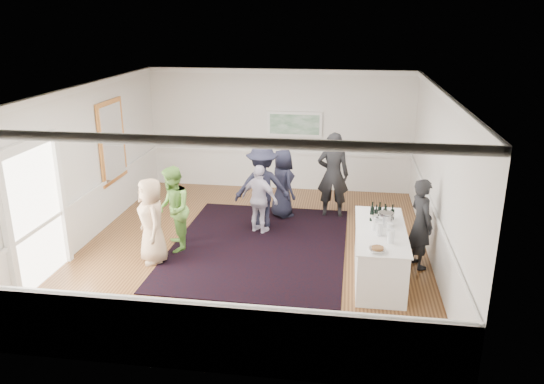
# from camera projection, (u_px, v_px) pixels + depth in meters

# --- Properties ---
(floor) EXTENTS (8.00, 8.00, 0.00)m
(floor) POSITION_uv_depth(u_px,v_px,m) (254.00, 247.00, 10.80)
(floor) COLOR brown
(floor) RESTS_ON ground
(ceiling) EXTENTS (7.00, 8.00, 0.02)m
(ceiling) POSITION_uv_depth(u_px,v_px,m) (252.00, 89.00, 9.78)
(ceiling) COLOR white
(ceiling) RESTS_ON wall_back
(wall_left) EXTENTS (0.02, 8.00, 3.20)m
(wall_left) POSITION_uv_depth(u_px,v_px,m) (84.00, 165.00, 10.77)
(wall_left) COLOR white
(wall_left) RESTS_ON floor
(wall_right) EXTENTS (0.02, 8.00, 3.20)m
(wall_right) POSITION_uv_depth(u_px,v_px,m) (439.00, 180.00, 9.82)
(wall_right) COLOR white
(wall_right) RESTS_ON floor
(wall_back) EXTENTS (7.00, 0.02, 3.20)m
(wall_back) POSITION_uv_depth(u_px,v_px,m) (280.00, 130.00, 14.05)
(wall_back) COLOR white
(wall_back) RESTS_ON floor
(wall_front) EXTENTS (7.00, 0.02, 3.20)m
(wall_front) POSITION_uv_depth(u_px,v_px,m) (196.00, 263.00, 6.54)
(wall_front) COLOR white
(wall_front) RESTS_ON floor
(wainscoting) EXTENTS (7.00, 8.00, 1.00)m
(wainscoting) POSITION_uv_depth(u_px,v_px,m) (254.00, 225.00, 10.64)
(wainscoting) COLOR white
(wainscoting) RESTS_ON floor
(mirror) EXTENTS (0.05, 1.25, 1.85)m
(mirror) POSITION_uv_depth(u_px,v_px,m) (112.00, 141.00, 11.92)
(mirror) COLOR #EA9444
(mirror) RESTS_ON wall_left
(doorway) EXTENTS (0.10, 1.78, 2.56)m
(doorway) POSITION_uv_depth(u_px,v_px,m) (35.00, 206.00, 9.03)
(doorway) COLOR white
(doorway) RESTS_ON wall_left
(landscape_painting) EXTENTS (1.44, 0.06, 0.66)m
(landscape_painting) POSITION_uv_depth(u_px,v_px,m) (295.00, 124.00, 13.88)
(landscape_painting) COLOR white
(landscape_painting) RESTS_ON wall_back
(area_rug) EXTENTS (3.55, 4.63, 0.02)m
(area_rug) POSITION_uv_depth(u_px,v_px,m) (259.00, 246.00, 10.87)
(area_rug) COLOR black
(area_rug) RESTS_ON floor
(serving_table) EXTENTS (0.88, 2.30, 0.93)m
(serving_table) POSITION_uv_depth(u_px,v_px,m) (379.00, 253.00, 9.44)
(serving_table) COLOR white
(serving_table) RESTS_ON floor
(bartender) EXTENTS (0.62, 0.73, 1.71)m
(bartender) POSITION_uv_depth(u_px,v_px,m) (421.00, 223.00, 9.76)
(bartender) COLOR black
(bartender) RESTS_ON floor
(guest_tan) EXTENTS (0.89, 0.97, 1.66)m
(guest_tan) POSITION_uv_depth(u_px,v_px,m) (152.00, 221.00, 9.96)
(guest_tan) COLOR tan
(guest_tan) RESTS_ON floor
(guest_green) EXTENTS (0.90, 1.01, 1.72)m
(guest_green) POSITION_uv_depth(u_px,v_px,m) (173.00, 209.00, 10.45)
(guest_green) COLOR #6CA843
(guest_green) RESTS_ON floor
(guest_lilac) EXTENTS (0.96, 0.71, 1.51)m
(guest_lilac) POSITION_uv_depth(u_px,v_px,m) (260.00, 199.00, 11.33)
(guest_lilac) COLOR silver
(guest_lilac) RESTS_ON floor
(guest_dark_a) EXTENTS (1.31, 0.88, 1.88)m
(guest_dark_a) POSITION_uv_depth(u_px,v_px,m) (262.00, 187.00, 11.57)
(guest_dark_a) COLOR #1B1D2E
(guest_dark_a) RESTS_ON floor
(guest_dark_b) EXTENTS (0.74, 0.49, 2.01)m
(guest_dark_b) POSITION_uv_depth(u_px,v_px,m) (333.00, 175.00, 12.20)
(guest_dark_b) COLOR black
(guest_dark_b) RESTS_ON floor
(guest_navy) EXTENTS (0.87, 0.94, 1.61)m
(guest_navy) POSITION_uv_depth(u_px,v_px,m) (283.00, 183.00, 12.24)
(guest_navy) COLOR #1B1D2E
(guest_navy) RESTS_ON floor
(wine_bottles) EXTENTS (0.45, 0.28, 0.31)m
(wine_bottles) POSITION_uv_depth(u_px,v_px,m) (380.00, 211.00, 9.71)
(wine_bottles) COLOR black
(wine_bottles) RESTS_ON serving_table
(juice_pitchers) EXTENTS (0.35, 0.66, 0.24)m
(juice_pitchers) POSITION_uv_depth(u_px,v_px,m) (383.00, 228.00, 9.04)
(juice_pitchers) COLOR #75B842
(juice_pitchers) RESTS_ON serving_table
(ice_bucket) EXTENTS (0.26, 0.26, 0.25)m
(ice_bucket) POSITION_uv_depth(u_px,v_px,m) (386.00, 219.00, 9.43)
(ice_bucket) COLOR silver
(ice_bucket) RESTS_ON serving_table
(nut_bowl) EXTENTS (0.28, 0.28, 0.08)m
(nut_bowl) POSITION_uv_depth(u_px,v_px,m) (378.00, 249.00, 8.41)
(nut_bowl) COLOR white
(nut_bowl) RESTS_ON serving_table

